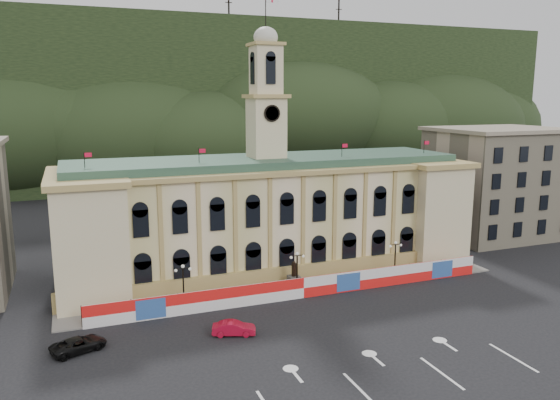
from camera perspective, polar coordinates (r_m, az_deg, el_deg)
name	(u,v)px	position (r m, az deg, el deg)	size (l,w,h in m)	color
ground	(367,351)	(54.29, 9.04, -15.34)	(260.00, 260.00, 0.00)	black
lane_markings	(396,376)	(50.53, 12.01, -17.54)	(26.00, 10.00, 0.02)	white
hill_ridge	(158,111)	(165.86, -12.60, 9.04)	(230.00, 80.00, 64.00)	black
city_hall	(267,213)	(75.60, -1.32, -1.39)	(56.20, 17.60, 37.10)	beige
side_building_right	(496,182)	(100.70, 21.68, 1.76)	(21.00, 17.00, 18.60)	#C3B697
hoarding_fence	(304,288)	(66.20, 2.49, -9.13)	(50.00, 0.44, 2.50)	red
pavement	(295,290)	(68.89, 1.54, -9.35)	(56.00, 5.50, 0.16)	slate
statue	(294,281)	(68.74, 1.46, -8.41)	(1.40, 1.40, 3.72)	#595651
lamp_left	(183,282)	(63.40, -10.07, -8.45)	(1.96, 0.44, 5.15)	black
lamp_center	(297,268)	(67.26, 1.80, -7.16)	(1.96, 0.44, 5.15)	black
lamp_right	(395,256)	(73.63, 11.94, -5.80)	(1.96, 0.44, 5.15)	black
red_sedan	(234,328)	(56.80, -4.84, -13.21)	(4.63, 2.86, 1.44)	#AF0C26
black_suv	(79,345)	(56.58, -20.28, -13.98)	(5.65, 4.01, 1.43)	black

